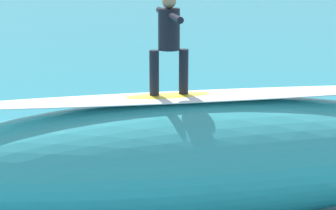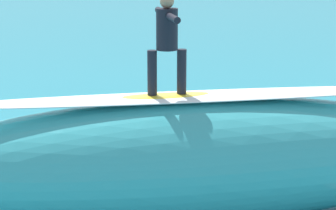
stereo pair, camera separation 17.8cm
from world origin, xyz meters
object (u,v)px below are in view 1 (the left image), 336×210
surfboard_riding (169,97)px  surfer_paddling (168,137)px  surfboard_paddling (167,146)px  surfer_riding (169,37)px

surfboard_riding → surfer_paddling: bearing=-102.5°
surfer_paddling → surfboard_riding: bearing=9.5°
surfboard_paddling → surfer_paddling: (-0.03, -0.12, 0.16)m
surfer_riding → surfer_paddling: bearing=-102.5°
surfboard_riding → surfer_paddling: (-0.41, -3.79, -1.79)m
surfer_riding → surfboard_riding: bearing=69.6°
surfer_riding → surfer_paddling: size_ratio=0.90×
surfboard_riding → surfboard_paddling: surfboard_riding is taller
surfboard_paddling → surfer_paddling: surfer_paddling is taller
surfboard_paddling → surfboard_riding: bearing=9.9°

